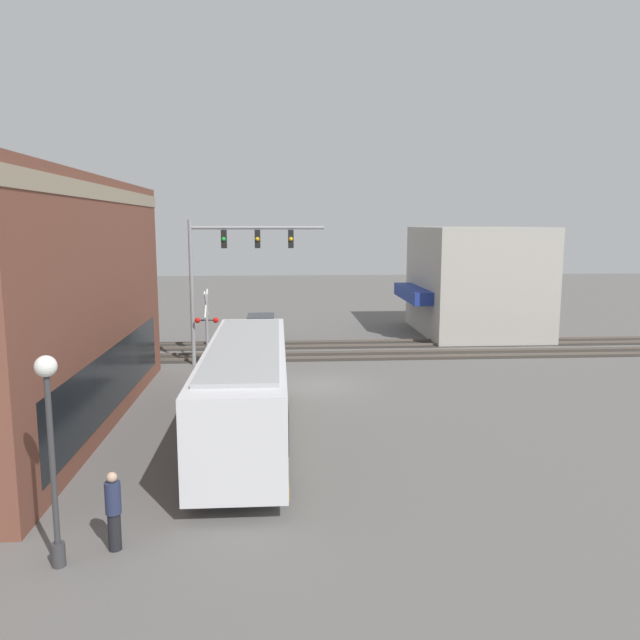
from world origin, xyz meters
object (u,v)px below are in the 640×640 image
(crossing_signal, at_px, (207,320))
(parked_car_grey, at_px, (261,328))
(streetlamp, at_px, (51,442))
(pedestrian_at_crossing, at_px, (223,346))
(city_bus, at_px, (246,386))
(pedestrian_by_lamp, at_px, (114,510))

(crossing_signal, bearing_deg, parked_car_grey, -19.96)
(streetlamp, xyz_separation_m, pedestrian_at_crossing, (19.20, -1.76, -1.82))
(city_bus, bearing_deg, crossing_signal, 12.87)
(crossing_signal, xyz_separation_m, parked_car_grey, (6.85, -2.49, -1.58))
(crossing_signal, relative_size, pedestrian_at_crossing, 2.27)
(crossing_signal, bearing_deg, pedestrian_by_lamp, 179.90)
(streetlamp, distance_m, pedestrian_by_lamp, 2.11)
(parked_car_grey, bearing_deg, streetlamp, 172.13)
(pedestrian_by_lamp, bearing_deg, streetlamp, 120.97)
(streetlamp, height_order, pedestrian_by_lamp, streetlamp)
(pedestrian_by_lamp, xyz_separation_m, pedestrian_at_crossing, (18.60, -0.77, -0.05))
(city_bus, distance_m, crossing_signal, 11.19)
(city_bus, xyz_separation_m, streetlamp, (-7.67, 3.51, 0.91))
(pedestrian_at_crossing, bearing_deg, parked_car_grey, -15.75)
(city_bus, distance_m, streetlamp, 8.49)
(parked_car_grey, xyz_separation_m, pedestrian_by_lamp, (-24.82, 2.52, 0.19))
(city_bus, xyz_separation_m, parked_car_grey, (17.74, 0.00, -1.05))
(city_bus, relative_size, parked_car_grey, 2.73)
(streetlamp, relative_size, pedestrian_by_lamp, 2.52)
(pedestrian_by_lamp, bearing_deg, crossing_signal, -0.10)
(crossing_signal, xyz_separation_m, pedestrian_at_crossing, (0.63, -0.73, -1.44))
(pedestrian_by_lamp, bearing_deg, parked_car_grey, -5.80)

